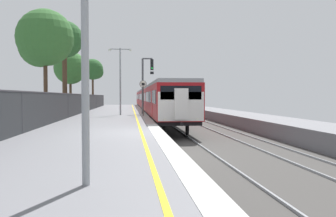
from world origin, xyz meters
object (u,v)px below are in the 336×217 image
speed_limit_sign (143,93)px  background_tree_centre (94,70)px  background_tree_left (43,40)px  background_tree_back (70,69)px  platform_lamp_near (85,14)px  platform_lamp_mid (120,76)px  commuter_train_at_platform (151,99)px  signal_gantry (146,79)px  background_tree_right (64,41)px

speed_limit_sign → background_tree_centre: background_tree_centre is taller
background_tree_left → background_tree_back: size_ratio=1.14×
speed_limit_sign → platform_lamp_near: bearing=-94.7°
platform_lamp_mid → background_tree_centre: size_ratio=0.80×
commuter_train_at_platform → background_tree_back: background_tree_back is taller
signal_gantry → platform_lamp_near: 26.89m
commuter_train_at_platform → background_tree_back: bearing=-144.3°
background_tree_left → background_tree_back: background_tree_left is taller
signal_gantry → platform_lamp_near: (-2.27, -26.80, -0.14)m
background_tree_centre → signal_gantry: bearing=-72.7°
speed_limit_sign → platform_lamp_near: size_ratio=0.57×
signal_gantry → background_tree_back: background_tree_back is taller
background_tree_centre → background_tree_back: size_ratio=1.06×
background_tree_centre → background_tree_back: background_tree_centre is taller
signal_gantry → background_tree_left: (-7.50, -6.90, 2.36)m
background_tree_back → platform_lamp_mid: bearing=-61.9°
speed_limit_sign → background_tree_centre: 26.65m
commuter_train_at_platform → platform_lamp_near: size_ratio=11.54×
platform_lamp_near → signal_gantry: bearing=85.2°
signal_gantry → background_tree_back: (-8.28, 9.63, 1.59)m
platform_lamp_near → background_tree_back: bearing=99.4°
commuter_train_at_platform → background_tree_back: 12.53m
speed_limit_sign → platform_lamp_mid: platform_lamp_mid is taller
speed_limit_sign → background_tree_centre: (-6.45, 25.59, 3.70)m
speed_limit_sign → background_tree_left: background_tree_left is taller
signal_gantry → background_tree_right: size_ratio=0.61×
platform_lamp_mid → commuter_train_at_platform: bearing=78.4°
background_tree_centre → background_tree_back: bearing=-96.8°
signal_gantry → speed_limit_sign: (-0.37, -3.65, -1.35)m
background_tree_right → signal_gantry: bearing=-1.2°
speed_limit_sign → platform_lamp_near: (-1.90, -23.14, 1.21)m
background_tree_right → background_tree_back: size_ratio=1.24×
background_tree_back → platform_lamp_near: bearing=-80.6°
signal_gantry → background_tree_back: bearing=130.7°
platform_lamp_near → background_tree_back: size_ratio=0.75×
platform_lamp_near → background_tree_right: (-5.08, 26.94, 3.53)m
speed_limit_sign → background_tree_left: 8.67m
speed_limit_sign → platform_lamp_near: platform_lamp_near is taller
background_tree_right → background_tree_left: bearing=-91.3°
platform_lamp_mid → background_tree_right: bearing=160.6°
commuter_train_at_platform → platform_lamp_near: bearing=-94.9°
background_tree_right → speed_limit_sign: bearing=-28.6°
speed_limit_sign → background_tree_centre: size_ratio=0.40×
commuter_train_at_platform → platform_lamp_near: 43.64m
commuter_train_at_platform → background_tree_centre: (-8.29, 5.29, 4.28)m
platform_lamp_mid → background_tree_right: 6.25m
signal_gantry → background_tree_left: background_tree_left is taller
commuter_train_at_platform → signal_gantry: 16.82m
background_tree_right → platform_lamp_mid: bearing=-19.4°
background_tree_centre → background_tree_right: (-0.53, -21.79, 1.04)m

